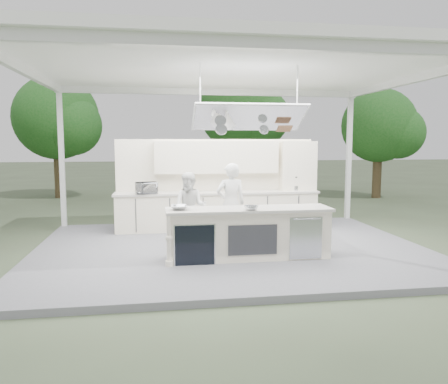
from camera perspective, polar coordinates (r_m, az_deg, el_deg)
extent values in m
plane|color=#4B5A3E|center=(9.22, 0.81, -7.88)|extent=(90.00, 90.00, 0.00)
cube|color=slate|center=(9.21, 0.81, -7.52)|extent=(8.00, 6.00, 0.12)
cube|color=white|center=(12.90, 15.99, 4.29)|extent=(0.12, 0.12, 3.70)
cube|color=white|center=(11.96, -20.43, 3.98)|extent=(0.12, 0.12, 3.70)
cube|color=white|center=(9.06, 0.85, 15.96)|extent=(8.20, 6.20, 0.16)
cube|color=white|center=(6.24, 5.55, 18.76)|extent=(8.00, 0.12, 0.16)
cube|color=white|center=(11.88, -1.54, 12.92)|extent=(8.00, 0.12, 0.16)
cube|color=white|center=(9.23, -24.60, 14.20)|extent=(0.12, 6.00, 0.16)
cube|color=white|center=(10.41, 23.16, 13.32)|extent=(0.12, 6.00, 0.16)
cube|color=white|center=(8.10, 3.34, 9.73)|extent=(2.00, 0.71, 0.43)
cube|color=white|center=(8.10, 3.34, 9.73)|extent=(2.06, 0.76, 0.46)
cylinder|color=white|center=(8.00, -3.13, 13.19)|extent=(0.02, 0.02, 0.95)
cylinder|color=white|center=(8.37, 9.54, 12.81)|extent=(0.02, 0.02, 0.95)
cylinder|color=silver|center=(8.15, -0.37, 8.18)|extent=(0.22, 0.14, 0.21)
cylinder|color=silver|center=(8.26, 5.24, 8.13)|extent=(0.18, 0.12, 0.18)
cube|color=#9C613E|center=(8.38, 7.89, 8.21)|extent=(0.28, 0.18, 0.12)
cube|color=white|center=(8.27, 3.24, -5.53)|extent=(3.00, 0.70, 0.90)
cube|color=beige|center=(8.18, 3.26, -2.27)|extent=(3.10, 0.78, 0.05)
cylinder|color=white|center=(7.75, -7.19, -6.31)|extent=(0.11, 0.11, 0.92)
cube|color=black|center=(7.80, -3.85, -6.95)|extent=(0.70, 0.04, 0.72)
cube|color=silver|center=(7.79, -3.84, -6.96)|extent=(0.74, 0.03, 0.72)
cube|color=#2D2D31|center=(7.93, 3.77, -6.27)|extent=(0.90, 0.02, 0.55)
cube|color=silver|center=(8.21, 10.64, -5.94)|extent=(0.62, 0.02, 0.78)
cube|color=white|center=(10.95, -0.84, -2.54)|extent=(5.00, 0.65, 0.90)
cube|color=beige|center=(10.88, -0.84, -0.07)|extent=(5.08, 0.72, 0.05)
cube|color=white|center=(11.16, -1.06, 1.12)|extent=(5.00, 0.10, 2.25)
cube|color=white|center=(10.99, -0.97, 4.57)|extent=(3.10, 0.38, 0.80)
cube|color=white|center=(11.43, 9.57, 3.30)|extent=(0.90, 0.45, 1.30)
cube|color=#9C613E|center=(11.43, 9.57, 3.30)|extent=(0.84, 0.40, 0.03)
cylinder|color=silver|center=(11.30, 9.26, 0.52)|extent=(0.20, 0.20, 0.12)
cylinder|color=black|center=(11.29, 9.28, 1.33)|extent=(0.17, 0.17, 0.20)
cylinder|color=black|center=(11.42, 10.93, 0.50)|extent=(0.16, 0.16, 0.10)
cone|color=black|center=(11.40, 10.95, 1.35)|extent=(0.14, 0.14, 0.24)
cylinder|color=brown|center=(19.27, -20.77, 2.39)|extent=(0.36, 0.36, 2.10)
sphere|color=#316826|center=(19.26, -21.05, 9.05)|extent=(3.40, 3.40, 3.40)
sphere|color=#316826|center=(18.61, -19.27, 8.18)|extent=(2.38, 2.38, 2.38)
cylinder|color=brown|center=(21.22, 2.09, 3.63)|extent=(0.36, 0.36, 2.45)
sphere|color=#316826|center=(21.25, 2.12, 10.71)|extent=(4.00, 4.00, 4.00)
sphere|color=#316826|center=(20.80, 4.63, 9.68)|extent=(2.80, 2.80, 2.80)
cylinder|color=brown|center=(19.11, 19.34, 2.16)|extent=(0.36, 0.36, 1.92)
sphere|color=#316826|center=(19.07, 19.57, 8.19)|extent=(3.00, 3.00, 3.00)
sphere|color=#316826|center=(18.97, 21.79, 7.21)|extent=(2.10, 2.10, 2.10)
imported|color=white|center=(9.31, 0.88, -1.55)|extent=(0.67, 0.48, 1.74)
imported|color=white|center=(9.58, -4.42, -1.98)|extent=(0.89, 0.79, 1.52)
imported|color=silver|center=(10.57, -10.12, 0.52)|extent=(0.55, 0.42, 0.28)
imported|color=#BBBCC2|center=(7.99, -5.88, -2.03)|extent=(0.34, 0.34, 0.08)
imported|color=silver|center=(7.93, 3.58, -2.08)|extent=(0.34, 0.34, 0.08)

